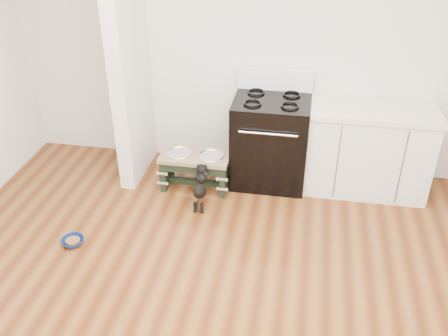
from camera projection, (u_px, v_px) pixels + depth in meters
The scene contains 8 objects.
ground at pixel (203, 332), 3.61m from camera, with size 5.00×5.00×0.00m, color #4F240E.
room_shell at pixel (197, 133), 2.77m from camera, with size 5.00×5.00×5.00m.
partition_wall at pixel (128, 51), 4.85m from camera, with size 0.15×0.80×2.70m, color silver.
oven_range at pixel (270, 139), 5.14m from camera, with size 0.76×0.69×1.14m.
cabinet_run at pixel (367, 149), 5.02m from camera, with size 1.24×0.64×0.91m.
dog_feeder at pixel (195, 164), 5.10m from camera, with size 0.71×0.38×0.40m.
puppy at pixel (200, 186), 4.83m from camera, with size 0.12×0.36×0.43m.
floor_bowl at pixel (73, 241), 4.43m from camera, with size 0.24×0.24×0.06m.
Camera 1 is at (0.58, -2.40, 2.88)m, focal length 40.00 mm.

